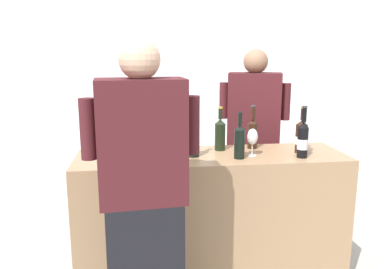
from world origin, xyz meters
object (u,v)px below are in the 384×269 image
wine_bottle_2 (114,144)px  wine_glass (252,138)px  ice_bucket (160,138)px  potted_shrub (250,151)px  wine_bottle_3 (220,134)px  person_guest (144,211)px  wine_bottle_5 (303,139)px  wine_bottle_4 (194,140)px  wine_bottle_6 (239,141)px  wine_bottle_1 (301,136)px  person_server (253,151)px  wine_bottle_0 (252,132)px

wine_bottle_2 → wine_glass: size_ratio=1.65×
wine_glass → ice_bucket: size_ratio=0.80×
wine_glass → potted_shrub: (0.34, 1.26, -0.43)m
wine_bottle_3 → person_guest: 0.98m
wine_bottle_2 → person_guest: bearing=-72.2°
wine_bottle_2 → wine_bottle_5: 1.27m
person_guest → wine_bottle_4: bearing=59.7°
wine_bottle_3 → wine_bottle_6: 0.25m
wine_glass → ice_bucket: 0.64m
wine_bottle_5 → person_guest: size_ratio=0.20×
wine_bottle_1 → wine_bottle_4: (-0.77, -0.01, 0.00)m
person_server → wine_bottle_1: bearing=-75.7°
wine_bottle_5 → potted_shrub: 1.41m
wine_bottle_0 → wine_bottle_1: wine_bottle_1 is taller
person_server → wine_bottle_0: bearing=-107.0°
wine_bottle_0 → wine_bottle_2: size_ratio=1.03×
wine_bottle_3 → wine_glass: size_ratio=1.67×
wine_bottle_0 → wine_glass: wine_bottle_0 is taller
wine_bottle_2 → wine_glass: bearing=-0.5°
wine_bottle_1 → wine_bottle_2: bearing=-178.8°
wine_bottle_6 → potted_shrub: (0.45, 1.32, -0.42)m
wine_bottle_2 → wine_bottle_3: wine_bottle_3 is taller
wine_bottle_0 → wine_bottle_6: (-0.16, -0.26, 0.00)m
wine_bottle_5 → potted_shrub: (0.01, 1.35, -0.43)m
wine_bottle_1 → wine_bottle_4: bearing=-179.1°
potted_shrub → person_guest: bearing=-120.9°
wine_bottle_4 → person_server: bearing=47.2°
wine_bottle_4 → potted_shrub: size_ratio=0.28×
wine_bottle_5 → person_server: person_server is taller
wine_glass → person_guest: (-0.76, -0.58, -0.26)m
wine_bottle_1 → wine_glass: bearing=-174.3°
wine_bottle_1 → person_guest: size_ratio=0.19×
wine_bottle_6 → ice_bucket: 0.55m
person_guest → potted_shrub: bearing=59.1°
wine_bottle_0 → ice_bucket: size_ratio=1.36×
wine_bottle_3 → wine_bottle_4: bearing=-143.6°
wine_bottle_4 → wine_bottle_5: 0.74m
wine_bottle_1 → ice_bucket: 1.00m
person_server → ice_bucket: bearing=-144.9°
wine_bottle_2 → wine_glass: (0.94, -0.01, 0.02)m
wine_bottle_4 → wine_bottle_6: (0.30, -0.08, 0.00)m
wine_bottle_0 → wine_bottle_5: 0.40m
wine_bottle_0 → wine_bottle_4: size_ratio=1.03×
wine_bottle_0 → wine_bottle_3: (-0.25, -0.02, 0.00)m
wine_bottle_3 → ice_bucket: (-0.44, -0.09, -0.00)m
potted_shrub → wine_glass: bearing=-105.1°
wine_bottle_0 → wine_bottle_5: size_ratio=0.91×
wine_bottle_6 → person_guest: person_guest is taller
wine_bottle_4 → wine_bottle_5: (0.73, -0.11, 0.01)m
wine_bottle_1 → wine_bottle_6: wine_bottle_1 is taller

